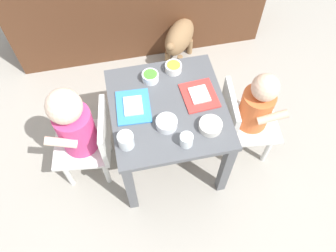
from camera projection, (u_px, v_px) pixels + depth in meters
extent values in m
plane|color=#9E998E|center=(168.00, 155.00, 1.96)|extent=(7.00, 7.00, 0.00)
cube|color=#515459|center=(168.00, 108.00, 1.57)|extent=(0.53, 0.56, 0.03)
cube|color=#515459|center=(130.00, 187.00, 1.62)|extent=(0.04, 0.04, 0.45)
cube|color=#515459|center=(225.00, 169.00, 1.67)|extent=(0.04, 0.04, 0.45)
cube|color=#515459|center=(117.00, 104.00, 1.88)|extent=(0.04, 0.04, 0.45)
cube|color=#515459|center=(200.00, 90.00, 1.93)|extent=(0.04, 0.04, 0.45)
cube|color=silver|center=(83.00, 144.00, 1.71)|extent=(0.31, 0.31, 0.02)
cube|color=silver|center=(104.00, 130.00, 1.62)|extent=(0.06, 0.27, 0.22)
cylinder|color=#D83F7F|center=(77.00, 130.00, 1.60)|extent=(0.18, 0.18, 0.25)
sphere|color=beige|center=(64.00, 106.00, 1.44)|extent=(0.16, 0.16, 0.16)
cylinder|color=silver|center=(71.00, 141.00, 1.87)|extent=(0.03, 0.03, 0.24)
cylinder|color=silver|center=(68.00, 174.00, 1.77)|extent=(0.03, 0.03, 0.24)
cylinder|color=silver|center=(107.00, 138.00, 1.88)|extent=(0.03, 0.03, 0.24)
cylinder|color=silver|center=(106.00, 171.00, 1.78)|extent=(0.03, 0.03, 0.24)
cylinder|color=beige|center=(65.00, 106.00, 1.60)|extent=(0.15, 0.06, 0.09)
cylinder|color=beige|center=(61.00, 142.00, 1.50)|extent=(0.15, 0.06, 0.09)
cube|color=silver|center=(250.00, 122.00, 1.78)|extent=(0.31, 0.31, 0.02)
cube|color=silver|center=(230.00, 111.00, 1.68)|extent=(0.05, 0.27, 0.22)
cylinder|color=#D86633|center=(255.00, 109.00, 1.68)|extent=(0.16, 0.16, 0.22)
sphere|color=beige|center=(266.00, 87.00, 1.54)|extent=(0.13, 0.13, 0.13)
cylinder|color=silver|center=(268.00, 149.00, 1.85)|extent=(0.03, 0.03, 0.24)
cylinder|color=silver|center=(259.00, 119.00, 1.95)|extent=(0.03, 0.03, 0.24)
cylinder|color=silver|center=(231.00, 152.00, 1.84)|extent=(0.03, 0.03, 0.24)
cylinder|color=silver|center=(225.00, 121.00, 1.94)|extent=(0.03, 0.03, 0.24)
cylinder|color=beige|center=(272.00, 117.00, 1.59)|extent=(0.15, 0.06, 0.09)
cylinder|color=beige|center=(263.00, 87.00, 1.69)|extent=(0.15, 0.06, 0.09)
ellipsoid|color=olive|center=(179.00, 37.00, 2.19)|extent=(0.30, 0.33, 0.20)
sphere|color=olive|center=(191.00, 14.00, 2.24)|extent=(0.13, 0.13, 0.13)
sphere|color=black|center=(194.00, 11.00, 2.26)|extent=(0.06, 0.06, 0.06)
torus|color=green|center=(189.00, 19.00, 2.23)|extent=(0.10, 0.09, 0.11)
sphere|color=olive|center=(170.00, 47.00, 2.09)|extent=(0.05, 0.05, 0.05)
cylinder|color=olive|center=(190.00, 47.00, 2.34)|extent=(0.04, 0.04, 0.12)
cylinder|color=olive|center=(178.00, 42.00, 2.37)|extent=(0.04, 0.04, 0.12)
cylinder|color=olive|center=(180.00, 63.00, 2.26)|extent=(0.04, 0.04, 0.12)
cylinder|color=olive|center=(168.00, 58.00, 2.29)|extent=(0.04, 0.04, 0.12)
cube|color=#388CD8|center=(133.00, 107.00, 1.55)|extent=(0.17, 0.20, 0.01)
cube|color=white|center=(133.00, 106.00, 1.55)|extent=(0.09, 0.11, 0.01)
cube|color=red|center=(199.00, 95.00, 1.59)|extent=(0.17, 0.19, 0.01)
cube|color=white|center=(199.00, 94.00, 1.58)|extent=(0.09, 0.10, 0.01)
cylinder|color=white|center=(126.00, 140.00, 1.42)|extent=(0.07, 0.07, 0.07)
cylinder|color=silver|center=(126.00, 143.00, 1.44)|extent=(0.06, 0.06, 0.03)
cylinder|color=white|center=(186.00, 140.00, 1.43)|extent=(0.06, 0.06, 0.06)
cylinder|color=silver|center=(186.00, 141.00, 1.44)|extent=(0.05, 0.05, 0.04)
cylinder|color=silver|center=(210.00, 126.00, 1.48)|extent=(0.10, 0.10, 0.03)
cylinder|color=#4C8C33|center=(211.00, 124.00, 1.47)|extent=(0.08, 0.08, 0.01)
cylinder|color=white|center=(150.00, 77.00, 1.63)|extent=(0.08, 0.08, 0.04)
cylinder|color=#4C8C33|center=(150.00, 75.00, 1.61)|extent=(0.07, 0.07, 0.01)
cylinder|color=white|center=(173.00, 68.00, 1.66)|extent=(0.08, 0.08, 0.04)
cylinder|color=gold|center=(174.00, 65.00, 1.64)|extent=(0.07, 0.07, 0.01)
cylinder|color=white|center=(167.00, 123.00, 1.49)|extent=(0.10, 0.10, 0.04)
cylinder|color=gold|center=(167.00, 121.00, 1.47)|extent=(0.08, 0.08, 0.01)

